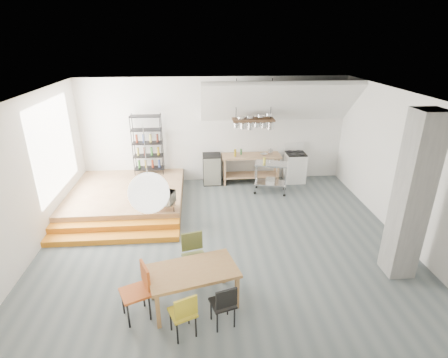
{
  "coord_description": "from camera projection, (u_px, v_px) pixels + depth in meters",
  "views": [
    {
      "loc": [
        -0.52,
        -6.89,
        4.32
      ],
      "look_at": [
        0.09,
        0.8,
        1.12
      ],
      "focal_mm": 28.0,
      "sensor_mm": 36.0,
      "label": 1
    }
  ],
  "objects": [
    {
      "name": "floor",
      "position": [
        223.0,
        237.0,
        8.04
      ],
      "size": [
        8.0,
        8.0,
        0.0
      ],
      "primitive_type": "plane",
      "color": "#505B5D",
      "rests_on": "ground"
    },
    {
      "name": "wall_back",
      "position": [
        214.0,
        131.0,
        10.65
      ],
      "size": [
        8.0,
        0.04,
        3.2
      ],
      "primitive_type": "cube",
      "color": "silver",
      "rests_on": "ground"
    },
    {
      "name": "wall_left",
      "position": [
        28.0,
        178.0,
        7.13
      ],
      "size": [
        0.04,
        7.0,
        3.2
      ],
      "primitive_type": "cube",
      "color": "silver",
      "rests_on": "ground"
    },
    {
      "name": "wall_right",
      "position": [
        403.0,
        167.0,
        7.71
      ],
      "size": [
        0.04,
        7.0,
        3.2
      ],
      "primitive_type": "cube",
      "color": "silver",
      "rests_on": "ground"
    },
    {
      "name": "ceiling",
      "position": [
        223.0,
        96.0,
        6.81
      ],
      "size": [
        8.0,
        7.0,
        0.02
      ],
      "primitive_type": "cube",
      "color": "white",
      "rests_on": "wall_back"
    },
    {
      "name": "slope_ceiling",
      "position": [
        279.0,
        102.0,
        9.86
      ],
      "size": [
        4.4,
        1.44,
        1.32
      ],
      "primitive_type": "cube",
      "rotation": [
        -0.73,
        0.0,
        0.0
      ],
      "color": "white",
      "rests_on": "wall_back"
    },
    {
      "name": "window_pane",
      "position": [
        54.0,
        147.0,
        8.44
      ],
      "size": [
        0.02,
        2.5,
        2.2
      ],
      "primitive_type": "cube",
      "color": "white",
      "rests_on": "wall_left"
    },
    {
      "name": "platform",
      "position": [
        127.0,
        196.0,
        9.62
      ],
      "size": [
        3.0,
        3.0,
        0.4
      ],
      "primitive_type": "cube",
      "color": "#956B4A",
      "rests_on": "ground"
    },
    {
      "name": "step_lower",
      "position": [
        113.0,
        238.0,
        7.88
      ],
      "size": [
        3.0,
        0.35,
        0.13
      ],
      "primitive_type": "cube",
      "color": "orange",
      "rests_on": "ground"
    },
    {
      "name": "step_upper",
      "position": [
        115.0,
        228.0,
        8.17
      ],
      "size": [
        3.0,
        0.35,
        0.27
      ],
      "primitive_type": "cube",
      "color": "orange",
      "rests_on": "ground"
    },
    {
      "name": "concrete_column",
      "position": [
        412.0,
        198.0,
        6.28
      ],
      "size": [
        0.5,
        0.5,
        3.2
      ],
      "primitive_type": "cube",
      "color": "slate",
      "rests_on": "ground"
    },
    {
      "name": "kitchen_counter",
      "position": [
        251.0,
        164.0,
        10.78
      ],
      "size": [
        1.8,
        0.6,
        0.91
      ],
      "color": "#956B4A",
      "rests_on": "ground"
    },
    {
      "name": "stove",
      "position": [
        295.0,
        167.0,
        10.94
      ],
      "size": [
        0.6,
        0.6,
        1.18
      ],
      "color": "white",
      "rests_on": "ground"
    },
    {
      "name": "pot_rack",
      "position": [
        254.0,
        122.0,
        10.05
      ],
      "size": [
        1.2,
        0.5,
        1.43
      ],
      "color": "#442A1B",
      "rests_on": "ceiling"
    },
    {
      "name": "wire_shelving",
      "position": [
        147.0,
        144.0,
        10.33
      ],
      "size": [
        0.88,
        0.38,
        1.8
      ],
      "color": "black",
      "rests_on": "platform"
    },
    {
      "name": "microwave_shelf",
      "position": [
        163.0,
        203.0,
        8.42
      ],
      "size": [
        0.6,
        0.4,
        0.16
      ],
      "color": "#956B4A",
      "rests_on": "platform"
    },
    {
      "name": "paper_lantern",
      "position": [
        149.0,
        193.0,
        5.05
      ],
      "size": [
        0.6,
        0.6,
        0.6
      ],
      "primitive_type": "sphere",
      "color": "white",
      "rests_on": "ceiling"
    },
    {
      "name": "dining_table",
      "position": [
        193.0,
        273.0,
        5.84
      ],
      "size": [
        1.63,
        1.17,
        0.7
      ],
      "rotation": [
        0.0,
        0.0,
        0.25
      ],
      "color": "#9A6138",
      "rests_on": "ground"
    },
    {
      "name": "chair_mustard",
      "position": [
        184.0,
        312.0,
        5.22
      ],
      "size": [
        0.49,
        0.49,
        0.81
      ],
      "rotation": [
        0.0,
        0.0,
        3.54
      ],
      "color": "#B39E1E",
      "rests_on": "ground"
    },
    {
      "name": "chair_black",
      "position": [
        224.0,
        303.0,
        5.41
      ],
      "size": [
        0.45,
        0.45,
        0.79
      ],
      "rotation": [
        0.0,
        0.0,
        3.44
      ],
      "color": "black",
      "rests_on": "ground"
    },
    {
      "name": "chair_olive",
      "position": [
        194.0,
        253.0,
        6.51
      ],
      "size": [
        0.51,
        0.51,
        0.93
      ],
      "rotation": [
        0.0,
        0.0,
        0.24
      ],
      "color": "brown",
      "rests_on": "ground"
    },
    {
      "name": "chair_red",
      "position": [
        139.0,
        287.0,
        5.6
      ],
      "size": [
        0.57,
        0.57,
        0.95
      ],
      "rotation": [
        0.0,
        0.0,
        -1.15
      ],
      "color": "#B84E1A",
      "rests_on": "ground"
    },
    {
      "name": "rolling_cart",
      "position": [
        271.0,
        174.0,
        10.11
      ],
      "size": [
        1.02,
        0.73,
        0.91
      ],
      "rotation": [
        0.0,
        0.0,
        -0.26
      ],
      "color": "silver",
      "rests_on": "ground"
    },
    {
      "name": "mini_fridge",
      "position": [
        212.0,
        169.0,
        10.8
      ],
      "size": [
        0.55,
        0.55,
        0.93
      ],
      "primitive_type": "cube",
      "color": "black",
      "rests_on": "ground"
    },
    {
      "name": "microwave",
      "position": [
        162.0,
        197.0,
        8.35
      ],
      "size": [
        0.64,
        0.54,
        0.31
      ],
      "primitive_type": "imported",
      "rotation": [
        0.0,
        0.0,
        -0.34
      ],
      "color": "beige",
      "rests_on": "microwave_shelf"
    },
    {
      "name": "bowl",
      "position": [
        264.0,
        154.0,
        10.64
      ],
      "size": [
        0.28,
        0.28,
        0.05
      ],
      "primitive_type": "imported",
      "rotation": [
        0.0,
        0.0,
        0.43
      ],
      "color": "silver",
      "rests_on": "kitchen_counter"
    }
  ]
}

